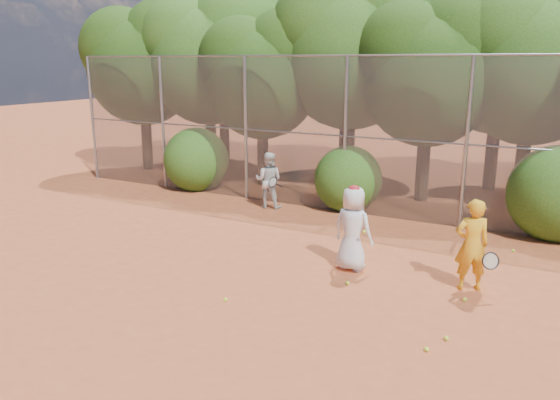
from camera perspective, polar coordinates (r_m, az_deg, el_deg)
The scene contains 23 objects.
ground at distance 9.07m, azimuth -2.02°, elevation -11.01°, with size 80.00×80.00×0.00m, color #A64925.
fence_back at distance 13.85m, azimuth 10.23°, elevation 6.57°, with size 20.05×0.09×4.03m.
tree_0 at distance 20.32m, azimuth -14.04°, elevation 14.13°, with size 4.38×3.81×6.00m.
tree_1 at distance 19.14m, azimuth -7.28°, elevation 15.13°, with size 4.64×4.03×6.35m.
tree_2 at distance 17.20m, azimuth -1.67°, elevation 13.40°, with size 3.99×3.47×5.47m.
tree_3 at distance 17.03m, azimuth 7.73°, elevation 16.00°, with size 4.89×4.26×6.70m.
tree_4 at distance 15.70m, azimuth 15.58°, elevation 13.43°, with size 4.19×3.64×5.73m.
tree_5 at distance 16.12m, azimuth 25.26°, elevation 13.66°, with size 4.51×3.92×6.17m.
tree_9 at distance 21.61m, azimuth -5.85°, elevation 15.54°, with size 4.83×4.20×6.62m.
tree_10 at distance 19.45m, azimuth 7.32°, elevation 16.49°, with size 5.15×4.48×7.06m.
tree_11 at distance 17.81m, azimuth 22.37°, elevation 14.26°, with size 4.64×4.03×6.35m.
bush_0 at distance 17.03m, azimuth -8.75°, elevation 4.48°, with size 2.00×2.00×2.00m, color #264E13.
bush_1 at distance 14.62m, azimuth 7.13°, elevation 2.51°, with size 1.80×1.80×1.80m, color #264E13.
bush_2 at distance 13.63m, azimuth 27.09°, elevation 1.00°, with size 2.20×2.20×2.20m, color #264E13.
player_yellow at distance 9.96m, azimuth 19.41°, elevation -4.45°, with size 0.86×0.64×1.63m.
player_teen at distance 10.38m, azimuth 7.61°, elevation -2.94°, with size 0.86×0.62×1.65m.
player_white at distance 14.66m, azimuth -1.21°, elevation 2.09°, with size 0.90×0.80×1.52m.
ball_0 at distance 9.91m, azimuth 7.09°, elevation -8.60°, with size 0.07×0.07×0.07m, color #B2D226.
ball_1 at distance 9.71m, azimuth 18.74°, elevation -9.82°, with size 0.07×0.07×0.07m, color #B2D226.
ball_2 at distance 8.39m, azimuth 16.97°, elevation -13.64°, with size 0.07×0.07×0.07m, color #B2D226.
ball_3 at distance 8.04m, azimuth 15.06°, elevation -14.82°, with size 0.07×0.07×0.07m, color #B2D226.
ball_4 at distance 9.24m, azimuth -5.72°, elevation -10.33°, with size 0.07×0.07×0.07m, color #B2D226.
ball_5 at distance 12.41m, azimuth 23.18°, elevation -4.90°, with size 0.07×0.07×0.07m, color #B2D226.
Camera 1 is at (4.18, -7.04, 3.90)m, focal length 35.00 mm.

